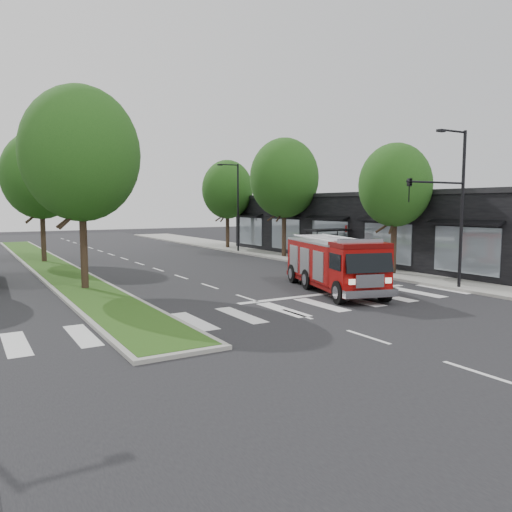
{
  "coord_description": "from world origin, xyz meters",
  "views": [
    {
      "loc": [
        -11.32,
        -19.85,
        4.31
      ],
      "look_at": [
        1.25,
        1.27,
        1.8
      ],
      "focal_mm": 35.0,
      "sensor_mm": 36.0,
      "label": 1
    }
  ],
  "objects": [
    {
      "name": "ground",
      "position": [
        0.0,
        0.0,
        0.0
      ],
      "size": [
        140.0,
        140.0,
        0.0
      ],
      "primitive_type": "plane",
      "color": "black",
      "rests_on": "ground"
    },
    {
      "name": "sidewalk_right",
      "position": [
        12.5,
        10.0,
        0.07
      ],
      "size": [
        5.0,
        80.0,
        0.15
      ],
      "primitive_type": "cube",
      "color": "gray",
      "rests_on": "ground"
    },
    {
      "name": "median",
      "position": [
        -6.0,
        18.0,
        0.08
      ],
      "size": [
        3.0,
        50.0,
        0.15
      ],
      "color": "gray",
      "rests_on": "ground"
    },
    {
      "name": "storefront_row",
      "position": [
        17.0,
        10.0,
        2.5
      ],
      "size": [
        8.0,
        30.0,
        5.0
      ],
      "primitive_type": "cube",
      "color": "black",
      "rests_on": "ground"
    },
    {
      "name": "bus_shelter",
      "position": [
        11.2,
        8.15,
        2.04
      ],
      "size": [
        3.2,
        1.6,
        2.61
      ],
      "color": "black",
      "rests_on": "ground"
    },
    {
      "name": "tree_right_near",
      "position": [
        11.5,
        2.0,
        5.51
      ],
      "size": [
        4.4,
        4.4,
        8.05
      ],
      "color": "black",
      "rests_on": "ground"
    },
    {
      "name": "tree_right_mid",
      "position": [
        11.5,
        14.0,
        6.49
      ],
      "size": [
        5.6,
        5.6,
        9.72
      ],
      "color": "black",
      "rests_on": "ground"
    },
    {
      "name": "tree_right_far",
      "position": [
        11.5,
        24.0,
        5.84
      ],
      "size": [
        5.0,
        5.0,
        8.73
      ],
      "color": "black",
      "rests_on": "ground"
    },
    {
      "name": "tree_median_near",
      "position": [
        -6.0,
        6.0,
        6.81
      ],
      "size": [
        5.8,
        5.8,
        10.16
      ],
      "color": "black",
      "rests_on": "ground"
    },
    {
      "name": "tree_median_far",
      "position": [
        -6.0,
        20.0,
        6.49
      ],
      "size": [
        5.6,
        5.6,
        9.72
      ],
      "color": "black",
      "rests_on": "ground"
    },
    {
      "name": "streetlight_right_near",
      "position": [
        9.61,
        -3.5,
        4.67
      ],
      "size": [
        4.08,
        0.22,
        8.0
      ],
      "color": "black",
      "rests_on": "ground"
    },
    {
      "name": "streetlight_right_far",
      "position": [
        10.35,
        20.0,
        4.48
      ],
      "size": [
        2.11,
        0.2,
        8.0
      ],
      "color": "black",
      "rests_on": "ground"
    },
    {
      "name": "fire_engine",
      "position": [
        4.71,
        -0.55,
        1.35
      ],
      "size": [
        4.6,
        8.49,
        2.82
      ],
      "rotation": [
        0.0,
        0.0,
        -0.29
      ],
      "color": "#560504",
      "rests_on": "ground"
    }
  ]
}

